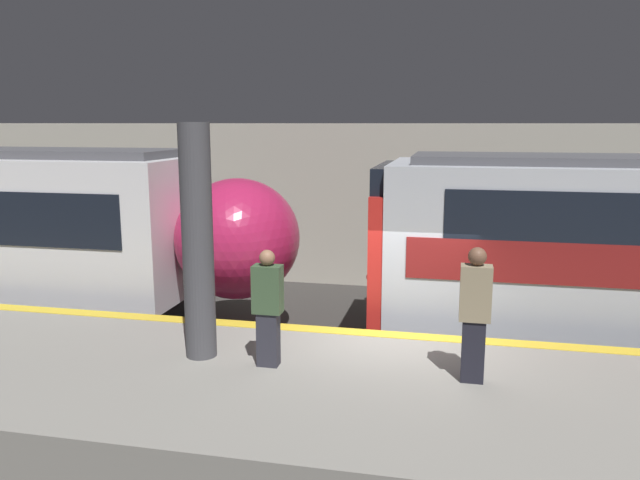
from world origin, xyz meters
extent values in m
plane|color=#33302D|center=(0.00, 0.00, 0.00)|extent=(120.00, 120.00, 0.00)
cube|color=gray|center=(0.00, -2.02, 0.52)|extent=(40.00, 4.05, 1.04)
cube|color=gold|center=(0.00, -0.15, 1.05)|extent=(40.00, 0.30, 0.01)
cube|color=#B2AD9E|center=(0.00, 6.63, 2.11)|extent=(50.00, 0.15, 4.22)
cylinder|color=#47474C|center=(-2.52, -1.57, 2.64)|extent=(0.42, 0.42, 3.20)
ellipsoid|color=#B21E4C|center=(-3.28, 2.13, 2.00)|extent=(2.42, 2.62, 2.36)
sphere|color=#F2EFCC|center=(-2.33, 2.13, 1.58)|extent=(0.20, 0.20, 0.20)
cube|color=red|center=(-0.40, 2.13, 1.92)|extent=(0.25, 2.79, 2.25)
cube|color=black|center=(-0.40, 2.13, 3.04)|extent=(0.25, 2.51, 0.90)
sphere|color=#EA4C42|center=(-0.55, 1.48, 1.52)|extent=(0.18, 0.18, 0.18)
sphere|color=#EA4C42|center=(-0.55, 2.77, 1.52)|extent=(0.18, 0.18, 0.18)
cube|color=#2D2D38|center=(-1.50, -1.71, 1.41)|extent=(0.28, 0.20, 0.73)
cube|color=#3D5638|center=(-1.50, -1.71, 2.09)|extent=(0.38, 0.24, 0.64)
sphere|color=#9E7051|center=(-1.50, -1.71, 2.51)|extent=(0.21, 0.21, 0.21)
cube|color=black|center=(1.14, -1.66, 1.44)|extent=(0.28, 0.20, 0.80)
cube|color=gray|center=(1.14, -1.66, 2.18)|extent=(0.38, 0.24, 0.69)
sphere|color=brown|center=(1.14, -1.66, 2.64)|extent=(0.22, 0.22, 0.22)
camera|label=1|loc=(0.84, -9.27, 4.23)|focal=35.00mm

